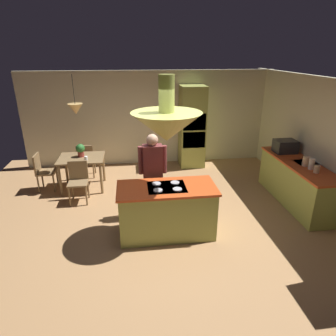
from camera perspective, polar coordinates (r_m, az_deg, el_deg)
ground at (r=5.55m, az=-0.50°, el=-11.24°), size 8.16×8.16×0.00m
wall_back at (r=8.27m, az=-3.44°, el=9.54°), size 6.80×0.10×2.55m
wall_right at (r=6.53m, az=28.63°, el=3.55°), size 0.10×7.20×2.55m
kitchen_island at (r=5.14m, az=-0.25°, el=-8.18°), size 1.66×0.80×0.92m
counter_run_right at (r=6.73m, az=23.63°, el=-2.53°), size 0.73×2.23×0.90m
oven_tower at (r=8.07m, az=4.68°, el=7.86°), size 0.66×0.62×2.19m
dining_table at (r=7.03m, az=-16.34°, el=1.14°), size 1.01×0.83×0.76m
person_at_island at (r=5.51m, az=-2.96°, el=-0.48°), size 0.53×0.22×1.64m
range_hood at (r=4.58m, az=-0.28°, el=8.30°), size 1.10×1.10×1.00m
pendant_light_over_table at (r=6.72m, az=-17.43°, el=10.86°), size 0.32×0.32×0.82m
chair_facing_island at (r=6.50m, az=-16.96°, el=-2.01°), size 0.40×0.40×0.87m
chair_by_back_wall at (r=7.67m, az=-15.58°, el=1.78°), size 0.40×0.40×0.87m
chair_at_corner at (r=7.28m, az=-23.08°, el=-0.29°), size 0.40×0.40×0.87m
potted_plant_on_table at (r=6.99m, az=-16.56°, el=3.43°), size 0.20×0.20×0.30m
cup_on_table at (r=6.77m, az=-15.55°, el=1.82°), size 0.07×0.07×0.09m
canister_flour at (r=6.12m, az=26.81°, el=-0.21°), size 0.10×0.10×0.14m
canister_sugar at (r=6.25m, az=26.00°, el=0.72°), size 0.10×0.10×0.22m
canister_tea at (r=6.39m, az=25.14°, el=1.20°), size 0.14×0.14×0.20m
microwave_on_counter at (r=7.07m, az=21.70°, el=3.93°), size 0.46×0.36×0.28m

